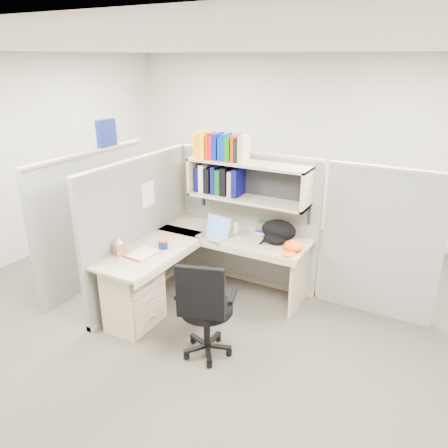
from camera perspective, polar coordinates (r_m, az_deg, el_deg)
The scene contains 14 objects.
ground at distance 4.89m, azimuth -1.93°, elevation -11.56°, with size 6.00×6.00×0.00m, color #322E27.
room_shell at distance 4.25m, azimuth -2.19°, elevation 7.19°, with size 6.00×6.00×6.00m.
cubicle at distance 5.01m, azimuth -3.02°, elevation 0.83°, with size 3.79×1.84×1.95m.
desk at distance 4.67m, azimuth -8.15°, elevation -7.25°, with size 1.74×1.75×0.73m.
laptop at distance 4.87m, azimuth -1.53°, elevation -0.51°, with size 0.32×0.32×0.23m, color silver, non-canonical shape.
backpack at distance 4.80m, azimuth 6.92°, elevation -1.02°, with size 0.39×0.30×0.23m, color black, non-canonical shape.
orange_cap at distance 4.63m, azimuth 9.07°, elevation -2.82°, with size 0.20×0.23×0.11m, color #FF5416, non-canonical shape.
snack_canister at distance 4.67m, azimuth -7.97°, elevation -2.55°, with size 0.11×0.11×0.10m.
tissue_box at distance 4.60m, azimuth -13.50°, elevation -2.77°, with size 0.12×0.12×0.19m, color #916852, non-canonical shape.
mouse at distance 4.88m, azimuth 1.96°, elevation -1.76°, with size 0.08×0.05×0.03m, color #97B8D7.
paper_cup at distance 5.07m, azimuth 1.53°, elevation -0.46°, with size 0.07×0.07×0.10m, color white.
book_stack at distance 5.09m, azimuth 5.35°, elevation -0.36°, with size 0.18×0.24×0.12m, color slate, non-canonical shape.
loose_paper at distance 4.61m, azimuth -10.57°, elevation -3.73°, with size 0.23×0.31×0.00m, color white, non-canonical shape.
task_chair at distance 4.08m, azimuth -2.40°, elevation -12.86°, with size 0.58×0.54×1.02m.
Camera 1 is at (2.13, -3.53, 2.63)m, focal length 35.00 mm.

